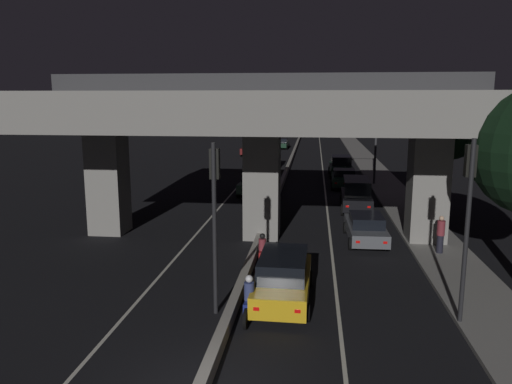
{
  "coord_description": "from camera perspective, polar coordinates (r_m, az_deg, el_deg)",
  "views": [
    {
      "loc": [
        2.52,
        -10.36,
        6.92
      ],
      "look_at": [
        -0.71,
        17.39,
        1.66
      ],
      "focal_mm": 35.0,
      "sensor_mm": 36.0,
      "label": 1
    }
  ],
  "objects": [
    {
      "name": "car_taxi_yellow_lead",
      "position": [
        17.42,
        3.13,
        -9.7
      ],
      "size": [
        2.01,
        4.68,
        1.67
      ],
      "rotation": [
        0.0,
        0.0,
        1.55
      ],
      "color": "gold",
      "rests_on": "ground_plane"
    },
    {
      "name": "motorcycle_blue_filtering_near",
      "position": [
        16.01,
        -0.8,
        -12.42
      ],
      "size": [
        0.33,
        1.8,
        1.51
      ],
      "rotation": [
        0.0,
        0.0,
        1.53
      ],
      "color": "black",
      "rests_on": "ground_plane"
    },
    {
      "name": "car_dark_green_lead_oncoming",
      "position": [
        36.48,
        -0.23,
        0.92
      ],
      "size": [
        2.14,
        4.33,
        1.44
      ],
      "rotation": [
        0.0,
        0.0,
        -1.62
      ],
      "color": "black",
      "rests_on": "ground_plane"
    },
    {
      "name": "street_lamp",
      "position": [
        40.92,
        12.95,
        6.68
      ],
      "size": [
        2.78,
        0.32,
        7.04
      ],
      "color": "#2D2D30",
      "rests_on": "ground_plane"
    },
    {
      "name": "traffic_light_right_of_median",
      "position": [
        16.12,
        23.09,
        -0.94
      ],
      "size": [
        0.3,
        0.49,
        5.78
      ],
      "color": "black",
      "rests_on": "ground_plane"
    },
    {
      "name": "roadside_tree_kerbside_mid",
      "position": [
        31.05,
        21.31,
        7.19
      ],
      "size": [
        4.12,
        4.12,
        7.53
      ],
      "color": "#38281C",
      "rests_on": "ground_plane"
    },
    {
      "name": "car_dark_green_fourth",
      "position": [
        39.7,
        10.0,
        1.57
      ],
      "size": [
        2.09,
        4.18,
        1.47
      ],
      "rotation": [
        0.0,
        0.0,
        1.55
      ],
      "color": "black",
      "rests_on": "ground_plane"
    },
    {
      "name": "sidewalk_right",
      "position": [
        39.4,
        15.05,
        0.29
      ],
      "size": [
        2.67,
        126.0,
        0.14
      ],
      "primitive_type": "cube",
      "color": "gray",
      "rests_on": "ground_plane"
    },
    {
      "name": "car_grey_second",
      "position": [
        24.91,
        12.42,
        -4.0
      ],
      "size": [
        1.95,
        4.51,
        1.39
      ],
      "rotation": [
        0.0,
        0.0,
        1.59
      ],
      "color": "#515459",
      "rests_on": "ground_plane"
    },
    {
      "name": "car_dark_green_fourth_oncoming",
      "position": [
        69.85,
        2.98,
        5.54
      ],
      "size": [
        1.99,
        4.11,
        1.41
      ],
      "rotation": [
        0.0,
        0.0,
        -1.62
      ],
      "color": "black",
      "rests_on": "ground_plane"
    },
    {
      "name": "elevated_overpass",
      "position": [
        24.44,
        0.72,
        8.57
      ],
      "size": [
        21.12,
        12.4,
        8.1
      ],
      "color": "gray",
      "rests_on": "ground_plane"
    },
    {
      "name": "lane_line_right_inner",
      "position": [
        45.9,
        7.71,
        1.9
      ],
      "size": [
        0.12,
        126.0,
        0.0
      ],
      "primitive_type": "cube",
      "color": "beige",
      "rests_on": "ground_plane"
    },
    {
      "name": "lane_line_left_inner",
      "position": [
        46.27,
        -0.84,
        2.07
      ],
      "size": [
        0.12,
        126.0,
        0.0
      ],
      "primitive_type": "cube",
      "color": "beige",
      "rests_on": "ground_plane"
    },
    {
      "name": "traffic_light_left_of_median",
      "position": [
        15.78,
        -4.74,
        -0.83
      ],
      "size": [
        0.3,
        0.49,
        5.58
      ],
      "color": "black",
      "rests_on": "ground_plane"
    },
    {
      "name": "car_black_third",
      "position": [
        31.72,
        11.38,
        -0.21
      ],
      "size": [
        2.01,
        4.67,
        2.0
      ],
      "rotation": [
        0.0,
        0.0,
        1.54
      ],
      "color": "black",
      "rests_on": "ground_plane"
    },
    {
      "name": "car_taxi_yellow_second_oncoming",
      "position": [
        49.82,
        1.54,
        3.86
      ],
      "size": [
        1.88,
        4.35,
        1.99
      ],
      "rotation": [
        0.0,
        0.0,
        -1.58
      ],
      "color": "gold",
      "rests_on": "ground_plane"
    },
    {
      "name": "motorcycle_white_filtering_far",
      "position": [
        26.73,
        2.29,
        -3.0
      ],
      "size": [
        0.34,
        2.0,
        1.44
      ],
      "rotation": [
        0.0,
        0.0,
        1.65
      ],
      "color": "black",
      "rests_on": "ground_plane"
    },
    {
      "name": "motorcycle_red_filtering_mid",
      "position": [
        21.08,
        0.73,
        -6.8
      ],
      "size": [
        0.33,
        1.73,
        1.37
      ],
      "rotation": [
        0.0,
        0.0,
        1.6
      ],
      "color": "black",
      "rests_on": "ground_plane"
    },
    {
      "name": "car_dark_green_fifth",
      "position": [
        45.24,
        9.66,
        2.95
      ],
      "size": [
        2.1,
        4.56,
        1.87
      ],
      "rotation": [
        0.0,
        0.0,
        1.58
      ],
      "color": "black",
      "rests_on": "ground_plane"
    },
    {
      "name": "car_dark_red_third_oncoming",
      "position": [
        61.37,
        -0.67,
        4.91
      ],
      "size": [
        2.04,
        4.47,
        1.45
      ],
      "rotation": [
        0.0,
        0.0,
        -1.61
      ],
      "color": "#591414",
      "rests_on": "ground_plane"
    },
    {
      "name": "pedestrian_on_sidewalk",
      "position": [
        23.63,
        20.34,
        -4.56
      ],
      "size": [
        0.34,
        0.34,
        1.69
      ],
      "color": "black",
      "rests_on": "sidewalk_right"
    },
    {
      "name": "median_divider",
      "position": [
        45.93,
        3.42,
        2.25
      ],
      "size": [
        0.31,
        126.0,
        0.43
      ],
      "primitive_type": "cube",
      "color": "gray",
      "rests_on": "ground_plane"
    }
  ]
}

